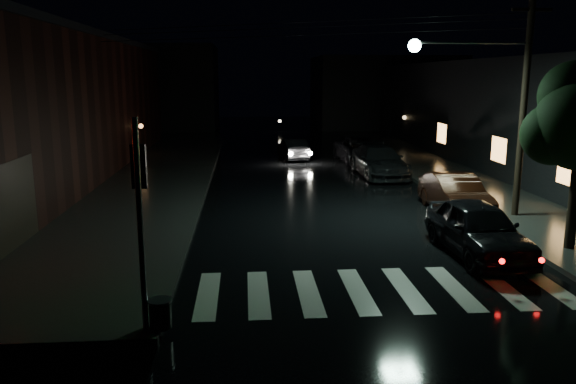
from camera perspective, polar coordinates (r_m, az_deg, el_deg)
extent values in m
plane|color=black|center=(13.16, -2.98, -11.10)|extent=(120.00, 120.00, 0.00)
cube|color=#282826|center=(27.03, -14.43, 0.62)|extent=(6.00, 44.00, 0.15)
cube|color=#282826|center=(28.52, 16.75, 1.06)|extent=(4.00, 44.00, 0.15)
cube|color=black|center=(34.79, 25.55, 7.11)|extent=(10.00, 40.00, 6.00)
cube|color=black|center=(57.97, -14.33, 10.26)|extent=(14.00, 10.00, 8.00)
cube|color=black|center=(58.91, 9.74, 9.98)|extent=(14.00, 10.00, 7.00)
cube|color=beige|center=(14.01, 9.51, -9.78)|extent=(9.00, 3.00, 0.01)
cylinder|color=slate|center=(11.19, -14.77, -3.43)|extent=(0.12, 0.12, 4.20)
cylinder|color=black|center=(11.74, -12.82, -12.05)|extent=(0.44, 0.44, 0.55)
cylinder|color=slate|center=(11.63, -12.89, -10.72)|extent=(0.48, 0.48, 0.04)
cube|color=black|center=(11.13, -14.91, 2.54)|extent=(0.28, 0.16, 0.85)
sphere|color=#0CFF33|center=(11.26, -14.76, 1.36)|extent=(0.20, 0.20, 0.20)
cylinder|color=black|center=(18.18, 27.06, -0.53)|extent=(0.30, 0.30, 3.00)
sphere|color=black|center=(17.96, 25.29, 5.32)|extent=(1.80, 1.80, 1.80)
sphere|color=black|center=(18.29, 27.09, 8.72)|extent=(2.00, 2.00, 2.00)
cylinder|color=black|center=(21.50, 22.84, 8.27)|extent=(0.24, 0.24, 8.00)
cube|color=black|center=(21.60, 23.53, 16.63)|extent=(1.40, 0.10, 0.10)
cylinder|color=slate|center=(20.68, 18.21, 14.19)|extent=(4.00, 0.08, 0.08)
sphere|color=#BFFFD8|center=(20.01, 12.73, 14.30)|extent=(0.44, 0.44, 0.44)
imported|color=black|center=(17.09, 18.74, -3.54)|extent=(2.00, 4.68, 1.58)
imported|color=black|center=(22.01, 16.61, -0.21)|extent=(1.63, 4.51, 1.48)
imported|color=black|center=(29.43, 9.21, 3.13)|extent=(2.41, 5.52, 1.58)
imported|color=black|center=(33.89, 7.44, 4.23)|extent=(2.78, 5.52, 1.50)
imported|color=black|center=(35.03, 0.50, 4.39)|extent=(1.79, 4.02, 1.28)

